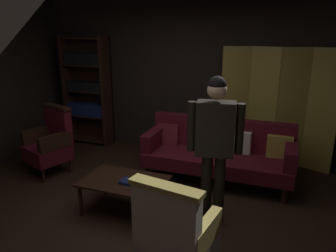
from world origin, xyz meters
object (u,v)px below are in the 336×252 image
object	(u,v)px
velvet_couch	(219,150)
armchair_wing_left	(50,142)
folding_screen	(277,107)
book_navy_cloth	(131,182)
coffee_table	(124,184)
standing_figure	(215,140)
armchair_gilt_accent	(176,236)
bookshelf	(87,89)

from	to	relation	value
velvet_couch	armchair_wing_left	bearing A→B (deg)	-164.83
folding_screen	book_navy_cloth	distance (m)	2.67
folding_screen	book_navy_cloth	xyz separation A→B (m)	(-1.49, -2.15, -0.55)
coffee_table	armchair_wing_left	xyz separation A→B (m)	(-1.60, 0.62, 0.12)
standing_figure	book_navy_cloth	xyz separation A→B (m)	(-0.93, -0.15, -0.59)
book_navy_cloth	armchair_gilt_accent	bearing A→B (deg)	-45.17
standing_figure	book_navy_cloth	size ratio (longest dim) A/B	6.76
armchair_gilt_accent	book_navy_cloth	xyz separation A→B (m)	(-0.84, 0.85, -0.05)
velvet_couch	standing_figure	bearing A→B (deg)	-81.57
folding_screen	book_navy_cloth	world-z (taller)	folding_screen
velvet_couch	armchair_wing_left	size ratio (longest dim) A/B	2.04
armchair_wing_left	armchair_gilt_accent	bearing A→B (deg)	-30.78
coffee_table	armchair_gilt_accent	size ratio (longest dim) A/B	0.96
armchair_gilt_accent	book_navy_cloth	world-z (taller)	armchair_gilt_accent
bookshelf	armchair_gilt_accent	distance (m)	4.08
velvet_couch	standing_figure	world-z (taller)	standing_figure
book_navy_cloth	bookshelf	bearing A→B (deg)	133.05
standing_figure	bookshelf	bearing A→B (deg)	146.17
velvet_couch	standing_figure	xyz separation A→B (m)	(0.18, -1.19, 0.57)
armchair_gilt_accent	bookshelf	bearing A→B (deg)	133.57
book_navy_cloth	velvet_couch	bearing A→B (deg)	60.60
coffee_table	armchair_gilt_accent	bearing A→B (deg)	-43.19
armchair_wing_left	book_navy_cloth	bearing A→B (deg)	-21.49
armchair_wing_left	book_navy_cloth	distance (m)	1.84
standing_figure	coffee_table	bearing A→B (deg)	-174.52
velvet_couch	armchair_gilt_accent	size ratio (longest dim) A/B	2.04
folding_screen	armchair_gilt_accent	bearing A→B (deg)	-102.16
folding_screen	standing_figure	world-z (taller)	folding_screen
folding_screen	coffee_table	bearing A→B (deg)	-127.39
velvet_couch	armchair_gilt_accent	bearing A→B (deg)	-87.77
velvet_couch	book_navy_cloth	bearing A→B (deg)	-119.40
velvet_couch	coffee_table	bearing A→B (deg)	-124.04
armchair_wing_left	bookshelf	bearing A→B (deg)	99.39
armchair_wing_left	book_navy_cloth	world-z (taller)	armchair_wing_left
coffee_table	armchair_wing_left	size ratio (longest dim) A/B	0.96
velvet_couch	bookshelf	bearing A→B (deg)	164.72
armchair_wing_left	standing_figure	world-z (taller)	standing_figure
velvet_couch	coffee_table	distance (m)	1.56
bookshelf	standing_figure	xyz separation A→B (m)	(2.88, -1.93, -0.04)
armchair_gilt_accent	velvet_couch	bearing A→B (deg)	92.23
bookshelf	armchair_gilt_accent	xyz separation A→B (m)	(2.79, -2.93, -0.58)
armchair_gilt_accent	standing_figure	bearing A→B (deg)	84.80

